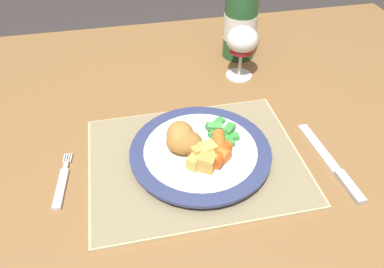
{
  "coord_description": "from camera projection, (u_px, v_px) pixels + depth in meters",
  "views": [
    {
      "loc": [
        -0.07,
        -0.52,
        1.22
      ],
      "look_at": [
        0.04,
        -0.03,
        0.78
      ],
      "focal_mm": 35.0,
      "sensor_mm": 36.0,
      "label": 1
    }
  ],
  "objects": [
    {
      "name": "dining_table",
      "position": [
        172.0,
        169.0,
        0.76
      ],
      "size": [
        1.49,
        1.03,
        0.74
      ],
      "color": "olive",
      "rests_on": "ground"
    },
    {
      "name": "bottle",
      "position": [
        241.0,
        15.0,
        0.88
      ],
      "size": [
        0.08,
        0.08,
        0.27
      ],
      "color": "#23562D",
      "rests_on": "dining_table"
    },
    {
      "name": "dinner_plate",
      "position": [
        200.0,
        153.0,
        0.66
      ],
      "size": [
        0.25,
        0.25,
        0.02
      ],
      "color": "white",
      "rests_on": "placemat"
    },
    {
      "name": "roast_potatoes",
      "position": [
        204.0,
        157.0,
        0.62
      ],
      "size": [
        0.06,
        0.06,
        0.03
      ],
      "color": "#E5BC66",
      "rests_on": "dinner_plate"
    },
    {
      "name": "placemat",
      "position": [
        195.0,
        160.0,
        0.66
      ],
      "size": [
        0.37,
        0.29,
        0.01
      ],
      "color": "#CCB789",
      "rests_on": "dining_table"
    },
    {
      "name": "glazed_carrots",
      "position": [
        219.0,
        150.0,
        0.64
      ],
      "size": [
        0.05,
        0.08,
        0.02
      ],
      "color": "#CC5119",
      "rests_on": "dinner_plate"
    },
    {
      "name": "wine_glass",
      "position": [
        242.0,
        42.0,
        0.82
      ],
      "size": [
        0.07,
        0.07,
        0.12
      ],
      "color": "silver",
      "rests_on": "dining_table"
    },
    {
      "name": "table_knife",
      "position": [
        334.0,
        167.0,
        0.65
      ],
      "size": [
        0.03,
        0.2,
        0.01
      ],
      "color": "silver",
      "rests_on": "dining_table"
    },
    {
      "name": "fork",
      "position": [
        62.0,
        184.0,
        0.62
      ],
      "size": [
        0.03,
        0.13,
        0.01
      ],
      "color": "silver",
      "rests_on": "dining_table"
    },
    {
      "name": "breaded_croquettes",
      "position": [
        182.0,
        138.0,
        0.64
      ],
      "size": [
        0.07,
        0.08,
        0.04
      ],
      "color": "#B77F3D",
      "rests_on": "dinner_plate"
    },
    {
      "name": "green_beans_pile",
      "position": [
        220.0,
        132.0,
        0.67
      ],
      "size": [
        0.08,
        0.09,
        0.02
      ],
      "color": "green",
      "rests_on": "dinner_plate"
    }
  ]
}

